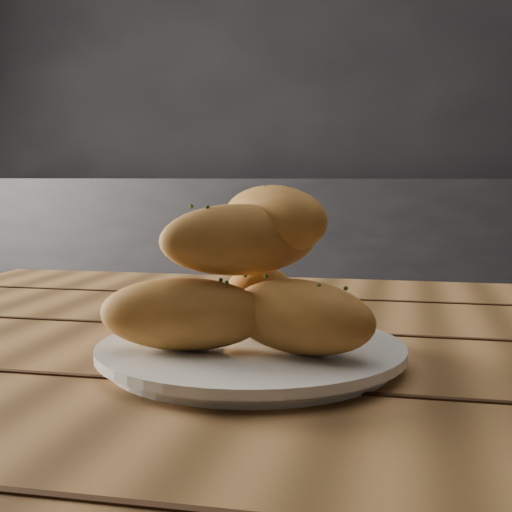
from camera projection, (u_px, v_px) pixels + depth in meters
The scene contains 5 objects.
back_wall at pixel (291, 80), 3.29m from camera, with size 4.00×0.04×2.70m, color black.
counter at pixel (278, 282), 3.10m from camera, with size 2.80×0.60×0.90m, color black.
table at pixel (481, 475), 0.60m from camera, with size 1.44×0.98×0.75m.
plate at pixel (251, 354), 0.60m from camera, with size 0.26×0.26×0.02m.
bread_rolls at pixel (250, 278), 0.59m from camera, with size 0.24×0.19×0.13m.
Camera 1 is at (0.56, -1.32, 0.91)m, focal length 50.00 mm.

